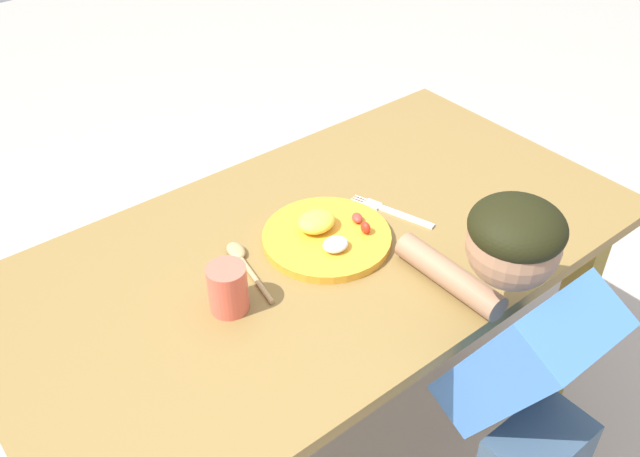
{
  "coord_description": "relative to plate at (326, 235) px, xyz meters",
  "views": [
    {
      "loc": [
        -0.7,
        -0.87,
        1.63
      ],
      "look_at": [
        0.02,
        0.02,
        0.74
      ],
      "focal_mm": 38.77,
      "sensor_mm": 36.0,
      "label": 1
    }
  ],
  "objects": [
    {
      "name": "ground_plane",
      "position": [
        -0.02,
        -0.0,
        -0.74
      ],
      "size": [
        8.0,
        8.0,
        0.0
      ],
      "primitive_type": "plane",
      "color": "#ADA198"
    },
    {
      "name": "dining_table",
      "position": [
        -0.02,
        -0.0,
        -0.13
      ],
      "size": [
        1.37,
        0.74,
        0.72
      ],
      "color": "olive",
      "rests_on": "ground_plane"
    },
    {
      "name": "plate",
      "position": [
        0.0,
        0.0,
        0.0
      ],
      "size": [
        0.27,
        0.27,
        0.06
      ],
      "color": "gold",
      "rests_on": "dining_table"
    },
    {
      "name": "fork",
      "position": [
        0.18,
        -0.02,
        -0.01
      ],
      "size": [
        0.08,
        0.2,
        0.01
      ],
      "rotation": [
        0.0,
        0.0,
        1.88
      ],
      "color": "silver",
      "rests_on": "dining_table"
    },
    {
      "name": "spoon",
      "position": [
        -0.18,
        0.05,
        -0.01
      ],
      "size": [
        0.06,
        0.2,
        0.02
      ],
      "rotation": [
        0.0,
        0.0,
        1.4
      ],
      "color": "tan",
      "rests_on": "dining_table"
    },
    {
      "name": "drinking_cup",
      "position": [
        -0.27,
        -0.04,
        0.03
      ],
      "size": [
        0.07,
        0.07,
        0.1
      ],
      "primitive_type": "cylinder",
      "color": "#E95F4A",
      "rests_on": "dining_table"
    },
    {
      "name": "person",
      "position": [
        0.1,
        -0.47,
        -0.2
      ],
      "size": [
        0.21,
        0.45,
        0.98
      ],
      "color": "#374D62",
      "rests_on": "ground_plane"
    }
  ]
}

